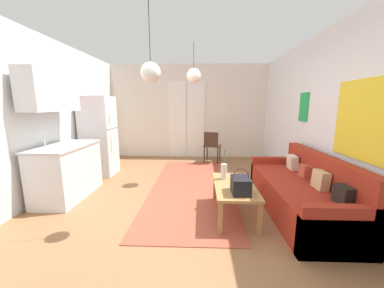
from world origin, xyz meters
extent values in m
cube|color=#8E603D|center=(0.00, 0.00, -0.05)|extent=(5.08, 7.34, 0.10)
cube|color=silver|center=(0.00, 3.42, 1.34)|extent=(4.68, 0.10, 2.68)
cube|color=white|center=(-0.31, 3.36, 1.07)|extent=(0.51, 0.02, 2.14)
cube|color=white|center=(0.23, 3.36, 1.07)|extent=(0.51, 0.02, 2.14)
cube|color=white|center=(-0.04, 3.35, 2.17)|extent=(1.13, 0.03, 0.06)
cube|color=silver|center=(2.29, 0.00, 1.34)|extent=(0.10, 6.94, 2.68)
cube|color=yellow|center=(2.23, -0.37, 1.37)|extent=(0.02, 0.85, 0.93)
cube|color=green|center=(2.23, 1.05, 1.50)|extent=(0.02, 0.31, 0.51)
cube|color=silver|center=(-2.29, 0.00, 1.34)|extent=(0.10, 6.94, 2.68)
cube|color=red|center=(-2.23, 0.96, 1.73)|extent=(0.02, 0.32, 0.40)
cube|color=#9E4733|center=(0.19, 0.90, 0.01)|extent=(1.47, 3.52, 0.01)
cube|color=maroon|center=(1.75, 0.01, 0.23)|extent=(0.83, 2.08, 0.45)
cube|color=maroon|center=(2.09, 0.01, 0.42)|extent=(0.15, 2.08, 0.85)
cube|color=maroon|center=(1.75, -0.97, 0.29)|extent=(0.83, 0.11, 0.58)
cube|color=maroon|center=(1.75, 0.99, 0.29)|extent=(0.83, 0.11, 0.58)
cube|color=black|center=(1.94, -0.66, 0.56)|extent=(0.14, 0.22, 0.21)
cube|color=tan|center=(1.93, -0.23, 0.57)|extent=(0.14, 0.24, 0.24)
cube|color=#B74C33|center=(1.95, 0.23, 0.55)|extent=(0.14, 0.19, 0.20)
cube|color=beige|center=(1.93, 0.65, 0.57)|extent=(0.15, 0.24, 0.24)
cube|color=#A87542|center=(0.83, -0.12, 0.43)|extent=(0.55, 1.05, 0.04)
cube|color=#A87542|center=(0.60, -0.60, 0.21)|extent=(0.05, 0.05, 0.42)
cube|color=#A87542|center=(1.06, -0.60, 0.21)|extent=(0.05, 0.05, 0.42)
cube|color=#A87542|center=(0.60, 0.37, 0.21)|extent=(0.05, 0.05, 0.42)
cube|color=#A87542|center=(1.06, 0.37, 0.21)|extent=(0.05, 0.05, 0.42)
cylinder|color=beige|center=(0.71, 0.11, 0.56)|extent=(0.09, 0.09, 0.23)
cylinder|color=#477F42|center=(0.71, 0.11, 0.79)|extent=(0.01, 0.01, 0.22)
cube|color=black|center=(0.86, -0.40, 0.55)|extent=(0.22, 0.31, 0.20)
torus|color=#512319|center=(0.86, -0.40, 0.67)|extent=(0.19, 0.01, 0.19)
cube|color=white|center=(-1.88, 1.64, 0.86)|extent=(0.63, 0.60, 1.72)
cube|color=#4C4C51|center=(-1.56, 1.64, 1.03)|extent=(0.01, 0.57, 0.01)
cylinder|color=#B7BABF|center=(-1.54, 1.48, 1.24)|extent=(0.02, 0.02, 0.24)
cylinder|color=#B7BABF|center=(-1.54, 1.48, 0.72)|extent=(0.02, 0.02, 0.38)
cube|color=silver|center=(-1.87, 0.41, 0.43)|extent=(0.60, 1.18, 0.86)
cube|color=#B7BABF|center=(-1.87, 0.41, 0.87)|extent=(0.63, 1.21, 0.03)
cube|color=#999BA0|center=(-1.87, 0.29, 0.83)|extent=(0.36, 0.40, 0.10)
cylinder|color=#B7BABF|center=(-2.10, 0.29, 0.99)|extent=(0.02, 0.02, 0.20)
cube|color=silver|center=(-2.00, 0.41, 1.75)|extent=(0.32, 1.06, 0.63)
cylinder|color=#382619|center=(0.90, 2.88, 0.22)|extent=(0.03, 0.03, 0.45)
cylinder|color=#382619|center=(0.56, 2.97, 0.22)|extent=(0.03, 0.03, 0.45)
cylinder|color=#382619|center=(0.82, 2.55, 0.22)|extent=(0.03, 0.03, 0.45)
cylinder|color=#382619|center=(0.47, 2.64, 0.22)|extent=(0.03, 0.03, 0.45)
cube|color=#382619|center=(0.69, 2.76, 0.46)|extent=(0.51, 0.50, 0.04)
cube|color=#382619|center=(0.64, 2.59, 0.65)|extent=(0.37, 0.13, 0.37)
cylinder|color=black|center=(-0.22, -0.41, 2.35)|extent=(0.01, 0.01, 0.66)
sphere|color=white|center=(-0.22, -0.41, 1.91)|extent=(0.23, 0.23, 0.23)
cylinder|color=black|center=(0.22, 1.27, 2.45)|extent=(0.01, 0.01, 0.46)
sphere|color=white|center=(0.22, 1.27, 2.08)|extent=(0.27, 0.27, 0.27)
camera|label=1|loc=(0.35, -2.97, 1.54)|focal=20.13mm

